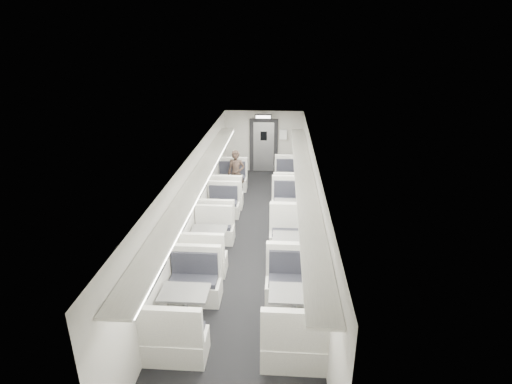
# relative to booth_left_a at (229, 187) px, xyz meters

# --- Properties ---
(room) EXTENTS (3.24, 12.24, 2.64)m
(room) POSITION_rel_booth_left_a_xyz_m (1.00, -3.05, 0.83)
(room) COLOR black
(room) RESTS_ON ground
(booth_left_a) EXTENTS (1.03, 2.10, 1.12)m
(booth_left_a) POSITION_rel_booth_left_a_xyz_m (0.00, 0.00, 0.00)
(booth_left_a) COLOR white
(booth_left_a) RESTS_ON room
(booth_left_b) EXTENTS (0.96, 1.95, 1.04)m
(booth_left_b) POSITION_rel_booth_left_a_xyz_m (0.00, -2.15, -0.03)
(booth_left_b) COLOR white
(booth_left_b) RESTS_ON room
(booth_left_c) EXTENTS (1.01, 2.05, 1.10)m
(booth_left_c) POSITION_rel_booth_left_a_xyz_m (0.00, -3.77, -0.01)
(booth_left_c) COLOR white
(booth_left_c) RESTS_ON room
(booth_left_d) EXTENTS (1.07, 2.16, 1.16)m
(booth_left_d) POSITION_rel_booth_left_a_xyz_m (0.00, -6.33, 0.01)
(booth_left_d) COLOR white
(booth_left_d) RESTS_ON room
(booth_right_a) EXTENTS (1.05, 2.14, 1.14)m
(booth_right_a) POSITION_rel_booth_left_a_xyz_m (2.00, 0.33, 0.01)
(booth_right_a) COLOR white
(booth_right_a) RESTS_ON room
(booth_right_b) EXTENTS (1.12, 2.27, 1.21)m
(booth_right_b) POSITION_rel_booth_left_a_xyz_m (2.00, -2.17, 0.03)
(booth_right_b) COLOR white
(booth_right_b) RESTS_ON room
(booth_right_c) EXTENTS (1.10, 2.23, 1.19)m
(booth_right_c) POSITION_rel_booth_left_a_xyz_m (2.00, -4.14, 0.02)
(booth_right_c) COLOR white
(booth_right_c) RESTS_ON room
(booth_right_d) EXTENTS (1.12, 2.27, 1.21)m
(booth_right_d) POSITION_rel_booth_left_a_xyz_m (2.00, -6.28, 0.03)
(booth_right_d) COLOR white
(booth_right_d) RESTS_ON room
(passenger) EXTENTS (0.60, 0.42, 1.58)m
(passenger) POSITION_rel_booth_left_a_xyz_m (0.21, 0.18, 0.42)
(passenger) COLOR black
(passenger) RESTS_ON room
(window_a) EXTENTS (0.02, 1.18, 0.84)m
(window_a) POSITION_rel_booth_left_a_xyz_m (-0.49, 0.35, 0.98)
(window_a) COLOR black
(window_a) RESTS_ON room
(window_b) EXTENTS (0.02, 1.18, 0.84)m
(window_b) POSITION_rel_booth_left_a_xyz_m (-0.49, -1.85, 0.98)
(window_b) COLOR black
(window_b) RESTS_ON room
(window_c) EXTENTS (0.02, 1.18, 0.84)m
(window_c) POSITION_rel_booth_left_a_xyz_m (-0.49, -4.05, 0.98)
(window_c) COLOR black
(window_c) RESTS_ON room
(window_d) EXTENTS (0.02, 1.18, 0.84)m
(window_d) POSITION_rel_booth_left_a_xyz_m (-0.49, -6.25, 0.98)
(window_d) COLOR black
(window_d) RESTS_ON room
(luggage_rack_left) EXTENTS (0.46, 10.40, 0.09)m
(luggage_rack_left) POSITION_rel_booth_left_a_xyz_m (-0.24, -3.35, 1.54)
(luggage_rack_left) COLOR white
(luggage_rack_left) RESTS_ON room
(luggage_rack_right) EXTENTS (0.46, 10.40, 0.09)m
(luggage_rack_right) POSITION_rel_booth_left_a_xyz_m (2.24, -3.35, 1.54)
(luggage_rack_right) COLOR white
(luggage_rack_right) RESTS_ON room
(vestibule_door) EXTENTS (1.10, 0.13, 2.10)m
(vestibule_door) POSITION_rel_booth_left_a_xyz_m (1.00, 2.88, 0.66)
(vestibule_door) COLOR black
(vestibule_door) RESTS_ON room
(exit_sign) EXTENTS (0.62, 0.12, 0.16)m
(exit_sign) POSITION_rel_booth_left_a_xyz_m (1.00, 2.39, 1.91)
(exit_sign) COLOR black
(exit_sign) RESTS_ON room
(wall_notice) EXTENTS (0.32, 0.02, 0.40)m
(wall_notice) POSITION_rel_booth_left_a_xyz_m (1.75, 2.87, 1.13)
(wall_notice) COLOR white
(wall_notice) RESTS_ON room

